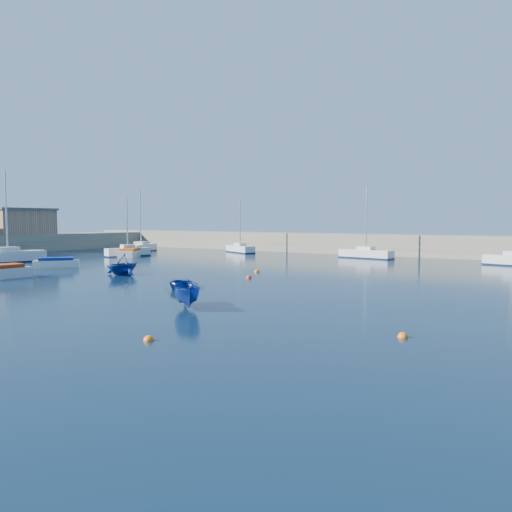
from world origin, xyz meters
The scene contains 17 objects.
ground centered at (0.00, 0.00, 0.00)m, with size 220.00×220.00×0.00m, color #0B1F33.
back_wall centered at (0.00, 46.00, 1.30)m, with size 96.00×4.50×2.60m, color gray.
brick_shed_a centered at (-42.00, 24.00, 4.10)m, with size 6.00×8.00×3.40m, color #A17B5D.
sailboat_2 centered at (-25.76, 12.92, 0.65)m, with size 3.17×7.56×9.59m.
sailboat_3 centered at (-22.22, 26.02, 0.57)m, with size 3.07×5.55×7.18m.
sailboat_4 centered at (-27.67, 33.35, 0.57)m, with size 4.18×6.93×8.74m.
sailboat_5 centered at (-14.83, 39.35, 0.54)m, with size 5.68×3.85×7.36m.
sailboat_6 centered at (3.15, 39.26, 0.55)m, with size 6.48×2.57×8.25m.
motorboat_1 centered at (-16.49, 12.25, 0.46)m, with size 3.59×3.93×0.97m.
motorboat_2 centered at (-21.37, 25.81, 0.50)m, with size 4.15×5.33×1.06m.
dinghy_center centered at (2.89, 7.88, 0.33)m, with size 2.25×3.15×0.65m, color navy.
dinghy_left centered at (-6.77, 11.60, 0.84)m, with size 2.76×3.20×1.69m, color navy.
dinghy_right centered at (7.79, 3.00, 0.64)m, with size 1.24×3.30×1.27m, color navy.
buoy_1 centered at (3.06, 15.38, 0.00)m, with size 0.45×0.45×0.45m, color #C73C0E.
buoy_2 centered at (18.85, 2.69, 0.00)m, with size 0.40×0.40×0.40m, color orange.
buoy_3 centered at (1.16, 19.35, 0.00)m, with size 0.48×0.48×0.48m, color orange.
buoy_5 centered at (11.22, -3.00, 0.00)m, with size 0.40×0.40×0.40m, color orange.
Camera 1 is at (24.52, -15.85, 4.43)m, focal length 35.00 mm.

